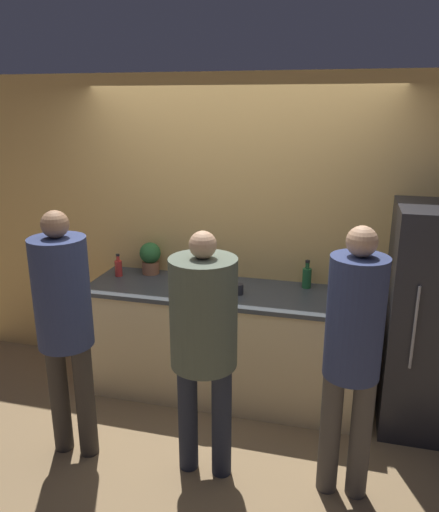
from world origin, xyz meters
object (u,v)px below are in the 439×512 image
object	(u,v)px
cup_black	(239,289)
fruit_bowl	(202,290)
utensil_crock	(341,285)
person_center	(204,331)
bottle_green	(307,277)
potted_plant	(150,257)
person_right	(353,345)
bottle_red	(118,267)
person_left	(64,314)

from	to	relation	value
cup_black	fruit_bowl	bearing A→B (deg)	-153.27
fruit_bowl	utensil_crock	bearing A→B (deg)	18.01
fruit_bowl	cup_black	size ratio (longest dim) A/B	3.73
cup_black	person_center	bearing A→B (deg)	-91.70
bottle_green	potted_plant	bearing A→B (deg)	179.65
utensil_crock	cup_black	size ratio (longest dim) A/B	3.52
person_center	utensil_crock	bearing A→B (deg)	53.62
utensil_crock	potted_plant	bearing A→B (deg)	177.06
person_right	bottle_green	xyz separation A→B (m)	(-0.37, 1.12, 0.00)
fruit_bowl	potted_plant	distance (m)	0.73
person_center	potted_plant	bearing A→B (deg)	125.33
bottle_red	potted_plant	xyz separation A→B (m)	(0.24, 0.13, 0.07)
fruit_bowl	bottle_green	world-z (taller)	bottle_green
person_center	bottle_red	world-z (taller)	person_center
person_right	potted_plant	size ratio (longest dim) A/B	6.23
person_left	person_right	world-z (taller)	person_left
person_left	fruit_bowl	distance (m)	1.06
person_center	utensil_crock	distance (m)	1.34
person_center	cup_black	world-z (taller)	person_center
person_right	bottle_red	bearing A→B (deg)	152.98
person_right	bottle_green	size ratio (longest dim) A/B	7.52
person_right	bottle_red	size ratio (longest dim) A/B	8.84
person_right	utensil_crock	xyz separation A→B (m)	(-0.09, 1.05, -0.01)
fruit_bowl	utensil_crock	distance (m)	1.09
person_left	bottle_green	world-z (taller)	person_left
person_right	person_left	bearing A→B (deg)	-177.59
bottle_green	person_right	bearing A→B (deg)	-71.98
person_right	potted_plant	bearing A→B (deg)	146.60
fruit_bowl	potted_plant	world-z (taller)	potted_plant
person_left	person_center	world-z (taller)	person_left
bottle_red	potted_plant	distance (m)	0.29
bottle_green	potted_plant	xyz separation A→B (m)	(-1.35, 0.01, 0.06)
person_left	bottle_red	size ratio (longest dim) A/B	8.86
person_center	bottle_green	distance (m)	1.27
person_center	person_right	xyz separation A→B (m)	(0.89, 0.03, -0.00)
person_left	person_center	size ratio (longest dim) A/B	1.05
bottle_red	cup_black	bearing A→B (deg)	-8.03
fruit_bowl	bottle_green	xyz separation A→B (m)	(0.76, 0.41, 0.03)
cup_black	bottle_green	bearing A→B (deg)	29.17
utensil_crock	bottle_red	world-z (taller)	utensil_crock
bottle_red	cup_black	distance (m)	1.11
fruit_bowl	person_left	bearing A→B (deg)	-131.62
bottle_red	cup_black	world-z (taller)	bottle_red
person_center	cup_black	size ratio (longest dim) A/B	20.07
cup_black	potted_plant	xyz separation A→B (m)	(-0.85, 0.29, 0.11)
person_center	bottle_red	bearing A→B (deg)	136.00
person_center	person_right	bearing A→B (deg)	2.11
fruit_bowl	cup_black	world-z (taller)	fruit_bowl
person_left	cup_black	bearing A→B (deg)	43.74
person_right	potted_plant	distance (m)	2.06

